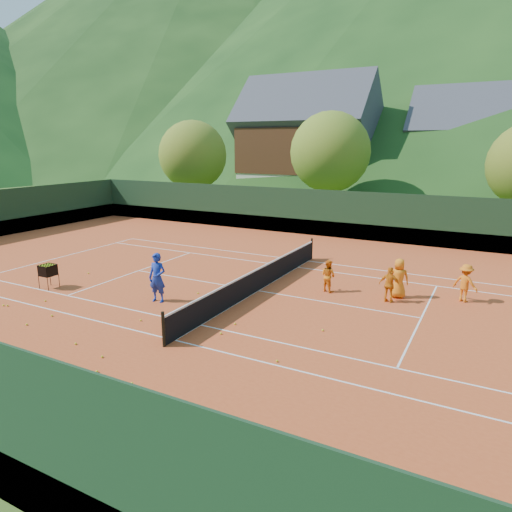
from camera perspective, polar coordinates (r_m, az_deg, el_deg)
The scene contains 36 objects.
ground at distance 18.75m, azimuth 0.25°, elevation -4.42°, with size 400.00×400.00×0.00m, color #33551A.
clay_court at distance 18.75m, azimuth 0.25°, elevation -4.39°, with size 40.00×24.00×0.02m, color #B9441E.
mountain_far_left at distance 197.68m, azimuth -2.87°, elevation 26.82°, with size 260.00×260.00×100.00m, color #173512.
coach at distance 17.62m, azimuth -12.24°, elevation -2.67°, with size 0.69×0.45×1.89m, color #18309E.
student_a at distance 18.73m, azimuth 9.01°, elevation -2.45°, with size 0.64×0.50×1.31m, color orange.
student_b at distance 17.96m, azimuth 16.37°, elevation -3.47°, with size 0.81×0.34×1.37m, color orange.
student_c at distance 18.56m, azimuth 17.41°, elevation -2.67°, with size 0.77×0.50×1.57m, color orange.
student_d at distance 19.03m, azimuth 24.70°, elevation -3.10°, with size 0.94×0.54×1.46m, color orange.
tennis_ball_0 at distance 12.26m, azimuth -15.26°, elevation -15.12°, with size 0.07×0.07×0.07m, color yellow.
tennis_ball_1 at distance 17.09m, azimuth -26.73°, elevation -7.66°, with size 0.07×0.07×0.07m, color yellow.
tennis_ball_2 at distance 12.94m, azimuth 2.65°, elevation -12.96°, with size 0.07×0.07×0.07m, color yellow.
tennis_ball_6 at distance 19.33m, azimuth -28.63°, elevation -5.46°, with size 0.07×0.07×0.07m, color yellow.
tennis_ball_7 at distance 14.66m, azimuth -4.41°, elevation -9.63°, with size 0.07×0.07×0.07m, color yellow.
tennis_ball_8 at distance 10.57m, azimuth -7.91°, elevation -19.83°, with size 0.07×0.07×0.07m, color yellow.
tennis_ball_9 at distance 19.43m, azimuth -29.02°, elevation -5.41°, with size 0.07×0.07×0.07m, color yellow.
tennis_ball_10 at distance 14.95m, azimuth -21.61°, elevation -10.16°, with size 0.07×0.07×0.07m, color yellow.
tennis_ball_11 at distance 16.13m, azimuth -14.22°, elevation -7.78°, with size 0.07×0.07×0.07m, color yellow.
tennis_ball_12 at distance 19.24m, azimuth -24.83°, elevation -5.10°, with size 0.07×0.07×0.07m, color yellow.
tennis_ball_13 at distance 18.49m, azimuth -7.27°, elevation -4.62°, with size 0.07×0.07×0.07m, color yellow.
tennis_ball_14 at distance 15.99m, azimuth -10.01°, elevation -7.75°, with size 0.07×0.07×0.07m, color yellow.
tennis_ball_15 at distance 13.85m, azimuth -18.68°, elevation -11.84°, with size 0.07×0.07×0.07m, color yellow.
tennis_ball_16 at distance 17.55m, azimuth -24.15°, elevation -6.81°, with size 0.07×0.07×0.07m, color yellow.
tennis_ball_17 at distance 15.36m, azimuth -2.64°, elevation -8.47°, with size 0.07×0.07×0.07m, color yellow.
tennis_ball_19 at distance 13.09m, azimuth -19.27°, elevation -13.46°, with size 0.07×0.07×0.07m, color yellow.
tennis_ball_20 at distance 20.22m, azimuth -12.47°, elevation -3.22°, with size 0.07×0.07×0.07m, color yellow.
tennis_ball_21 at distance 15.02m, azimuth 8.35°, elevation -9.16°, with size 0.07×0.07×0.07m, color yellow.
tennis_ball_23 at distance 9.25m, azimuth 8.12°, elevation -25.47°, with size 0.07×0.07×0.07m, color yellow.
tennis_ball_25 at distance 22.48m, azimuth -20.22°, elevation -2.03°, with size 0.07×0.07×0.07m, color yellow.
court_lines at distance 18.75m, azimuth 0.25°, elevation -4.35°, with size 23.83×11.03×0.00m.
tennis_net at distance 18.60m, azimuth 0.25°, elevation -2.89°, with size 0.10×12.07×1.10m.
perimeter_fence at distance 18.39m, azimuth 0.25°, elevation -0.66°, with size 40.40×24.24×3.00m.
ball_hopper at distance 20.76m, azimuth -24.58°, elevation -1.68°, with size 0.57×0.57×1.00m.
chalet_left at distance 49.27m, azimuth 6.42°, elevation 13.56°, with size 13.80×9.93×12.92m.
chalet_mid at distance 49.81m, azimuth 25.95°, elevation 11.53°, with size 12.65×8.82×11.45m.
tree_a at distance 41.60m, azimuth -7.89°, elevation 12.39°, with size 6.00×6.00×7.88m.
tree_b at distance 37.81m, azimuth 9.29°, elevation 12.69°, with size 6.40×6.40×8.40m.
Camera 1 is at (8.30, -15.75, 5.91)m, focal length 32.00 mm.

